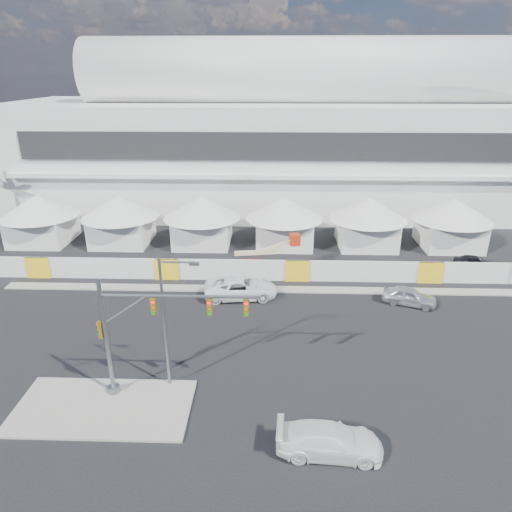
{
  "coord_description": "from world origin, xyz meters",
  "views": [
    {
      "loc": [
        3.41,
        -23.59,
        17.98
      ],
      "look_at": [
        2.35,
        10.0,
        4.24
      ],
      "focal_mm": 32.0,
      "sensor_mm": 36.0,
      "label": 1
    }
  ],
  "objects_px": {
    "lot_car_b": "(475,262)",
    "boom_lift": "(250,264)",
    "streetlight_median": "(168,315)",
    "sedan_silver": "(409,296)",
    "pickup_curb": "(241,288)",
    "traffic_mast": "(139,333)",
    "pickup_near": "(329,440)"
  },
  "relations": [
    {
      "from": "boom_lift",
      "to": "pickup_curb",
      "type": "bearing_deg",
      "value": -105.26
    },
    {
      "from": "lot_car_b",
      "to": "streetlight_median",
      "type": "height_order",
      "value": "streetlight_median"
    },
    {
      "from": "pickup_near",
      "to": "lot_car_b",
      "type": "bearing_deg",
      "value": -32.21
    },
    {
      "from": "streetlight_median",
      "to": "boom_lift",
      "type": "relative_size",
      "value": 1.1
    },
    {
      "from": "streetlight_median",
      "to": "boom_lift",
      "type": "bearing_deg",
      "value": 76.64
    },
    {
      "from": "pickup_near",
      "to": "sedan_silver",
      "type": "bearing_deg",
      "value": -24.5
    },
    {
      "from": "pickup_curb",
      "to": "lot_car_b",
      "type": "relative_size",
      "value": 1.62
    },
    {
      "from": "sedan_silver",
      "to": "boom_lift",
      "type": "xyz_separation_m",
      "value": [
        -13.41,
        5.7,
        0.28
      ]
    },
    {
      "from": "sedan_silver",
      "to": "boom_lift",
      "type": "height_order",
      "value": "boom_lift"
    },
    {
      "from": "pickup_curb",
      "to": "boom_lift",
      "type": "relative_size",
      "value": 0.82
    },
    {
      "from": "lot_car_b",
      "to": "boom_lift",
      "type": "distance_m",
      "value": 21.96
    },
    {
      "from": "pickup_near",
      "to": "boom_lift",
      "type": "distance_m",
      "value": 22.33
    },
    {
      "from": "sedan_silver",
      "to": "lot_car_b",
      "type": "bearing_deg",
      "value": -27.83
    },
    {
      "from": "streetlight_median",
      "to": "boom_lift",
      "type": "distance_m",
      "value": 17.63
    },
    {
      "from": "pickup_curb",
      "to": "lot_car_b",
      "type": "bearing_deg",
      "value": -79.1
    },
    {
      "from": "lot_car_b",
      "to": "streetlight_median",
      "type": "bearing_deg",
      "value": 135.3
    },
    {
      "from": "sedan_silver",
      "to": "lot_car_b",
      "type": "height_order",
      "value": "sedan_silver"
    },
    {
      "from": "pickup_curb",
      "to": "traffic_mast",
      "type": "distance_m",
      "value": 14.1
    },
    {
      "from": "lot_car_b",
      "to": "boom_lift",
      "type": "relative_size",
      "value": 0.51
    },
    {
      "from": "sedan_silver",
      "to": "traffic_mast",
      "type": "height_order",
      "value": "traffic_mast"
    },
    {
      "from": "pickup_near",
      "to": "streetlight_median",
      "type": "distance_m",
      "value": 11.06
    },
    {
      "from": "pickup_curb",
      "to": "boom_lift",
      "type": "bearing_deg",
      "value": -12.32
    },
    {
      "from": "sedan_silver",
      "to": "streetlight_median",
      "type": "bearing_deg",
      "value": 142.32
    },
    {
      "from": "pickup_near",
      "to": "lot_car_b",
      "type": "xyz_separation_m",
      "value": [
        16.9,
        23.75,
        -0.13
      ]
    },
    {
      "from": "streetlight_median",
      "to": "pickup_curb",
      "type": "bearing_deg",
      "value": 73.8
    },
    {
      "from": "pickup_near",
      "to": "boom_lift",
      "type": "bearing_deg",
      "value": 16.07
    },
    {
      "from": "sedan_silver",
      "to": "streetlight_median",
      "type": "height_order",
      "value": "streetlight_median"
    },
    {
      "from": "sedan_silver",
      "to": "streetlight_median",
      "type": "xyz_separation_m",
      "value": [
        -17.38,
        -11.03,
        4.17
      ]
    },
    {
      "from": "streetlight_median",
      "to": "traffic_mast",
      "type": "bearing_deg",
      "value": -148.51
    },
    {
      "from": "pickup_curb",
      "to": "boom_lift",
      "type": "height_order",
      "value": "boom_lift"
    },
    {
      "from": "lot_car_b",
      "to": "boom_lift",
      "type": "bearing_deg",
      "value": 104.56
    },
    {
      "from": "sedan_silver",
      "to": "traffic_mast",
      "type": "relative_size",
      "value": 0.47
    }
  ]
}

